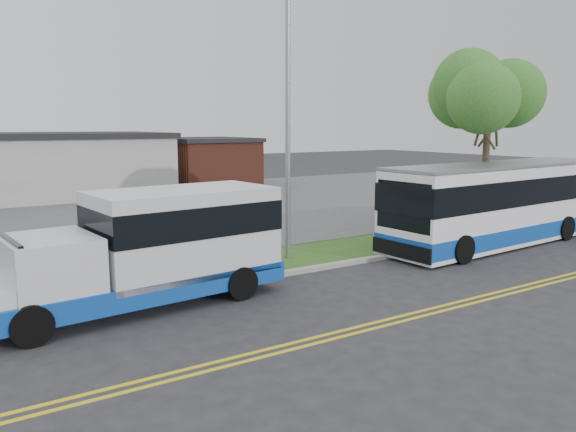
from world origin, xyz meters
TOP-DOWN VIEW (x-y plane):
  - ground at (0.00, 0.00)m, footprint 140.00×140.00m
  - lane_line_north at (0.00, -3.85)m, footprint 70.00×0.12m
  - lane_line_south at (0.00, -4.15)m, footprint 70.00×0.12m
  - curb at (0.00, 1.10)m, footprint 80.00×0.30m
  - verge at (0.00, 2.90)m, footprint 80.00×3.30m
  - parking_lot at (0.00, 17.00)m, footprint 80.00×25.00m
  - brick_wing at (10.50, 26.00)m, footprint 6.30×7.30m
  - tree_east at (14.00, 3.00)m, footprint 5.20×5.20m
  - streetlight_near at (3.00, 2.73)m, footprint 0.35×1.53m
  - shuttle_bus at (-2.63, 0.67)m, footprint 8.29×3.34m
  - transit_bus at (12.08, 0.60)m, footprint 12.13×3.48m

SIDE VIEW (x-z plane):
  - ground at x=0.00m, z-range 0.00..0.00m
  - lane_line_north at x=0.00m, z-range 0.00..0.01m
  - lane_line_south at x=0.00m, z-range 0.00..0.01m
  - verge at x=0.00m, z-range 0.00..0.10m
  - parking_lot at x=0.00m, z-range 0.00..0.10m
  - curb at x=0.00m, z-range 0.00..0.15m
  - shuttle_bus at x=-2.63m, z-range 0.11..3.21m
  - transit_bus at x=12.08m, z-range 0.02..3.35m
  - brick_wing at x=10.50m, z-range 0.01..3.91m
  - streetlight_near at x=3.00m, z-range 0.48..9.98m
  - tree_east at x=14.00m, z-range 2.04..10.37m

